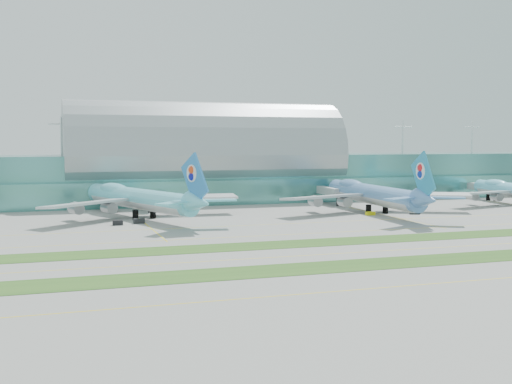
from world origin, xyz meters
name	(u,v)px	position (x,y,z in m)	size (l,w,h in m)	color
ground	(324,244)	(0.00, 0.00, 0.00)	(700.00, 700.00, 0.00)	gray
terminal	(204,168)	(0.01, 128.79, 14.23)	(340.00, 69.10, 36.00)	#3D7A75
grass_strip_near	(378,264)	(0.00, -28.00, 0.04)	(420.00, 12.00, 0.08)	#2D591E
grass_strip_far	(320,242)	(0.00, 2.00, 0.04)	(420.00, 12.00, 0.08)	#2D591E
taxiline_a	(432,284)	(0.00, -48.00, 0.01)	(420.00, 0.35, 0.01)	yellow
taxiline_b	(348,253)	(0.00, -14.00, 0.01)	(420.00, 0.35, 0.01)	yellow
taxiline_c	(297,234)	(0.00, 18.00, 0.01)	(420.00, 0.35, 0.01)	yellow
taxiline_d	(271,224)	(0.00, 40.00, 0.01)	(420.00, 0.35, 0.01)	yellow
airliner_b	(137,197)	(-37.04, 70.89, 6.97)	(68.15, 79.33, 22.60)	#69D6E9
airliner_c	(371,193)	(46.44, 61.53, 7.06)	(73.18, 83.15, 22.88)	#5D90CE
gse_c	(118,223)	(-45.55, 52.91, 0.78)	(3.11, 1.56, 1.56)	black
gse_d	(139,221)	(-38.76, 55.00, 0.78)	(3.39, 1.65, 1.57)	black
gse_e	(370,213)	(41.40, 52.74, 0.61)	(3.37, 1.50, 1.23)	#D5CE0C
gse_f	(415,212)	(57.83, 50.55, 0.70)	(3.54, 1.53, 1.41)	black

